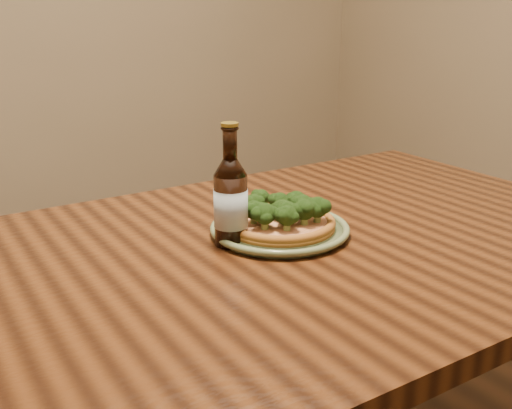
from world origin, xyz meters
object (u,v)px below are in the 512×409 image
table (255,294)px  plate (280,229)px  beer_bottle (231,201)px  pizza (281,218)px

table → plate: size_ratio=5.81×
plate → beer_bottle: size_ratio=1.19×
table → pizza: 0.16m
beer_bottle → plate: bearing=11.2°
table → pizza: bearing=23.8°
pizza → beer_bottle: (-0.11, 0.01, 0.05)m
pizza → beer_bottle: bearing=175.8°
table → plate: 0.14m
plate → pizza: pizza is taller
table → beer_bottle: bearing=119.3°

